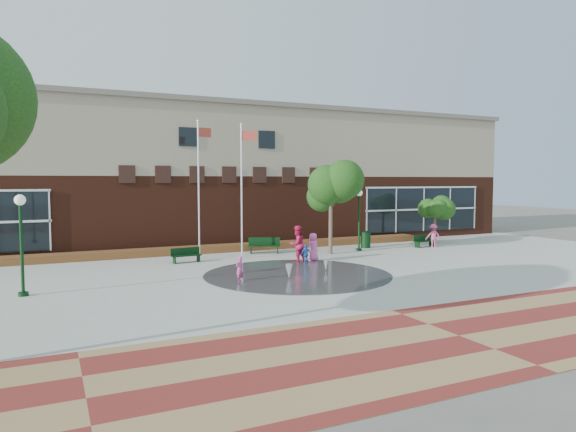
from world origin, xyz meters
name	(u,v)px	position (x,y,z in m)	size (l,w,h in m)	color
ground	(331,288)	(0.00, 0.00, 0.00)	(120.00, 120.00, 0.00)	#666056
plaza_concrete	(288,271)	(0.00, 4.00, 0.00)	(46.00, 18.00, 0.01)	#A8A8A0
paver_band	(459,336)	(0.00, -7.00, 0.00)	(46.00, 6.00, 0.01)	maroon
splash_pad	(297,275)	(0.00, 3.00, 0.00)	(8.40, 8.40, 0.01)	#383A3D
library_building	(206,175)	(0.00, 17.48, 4.64)	(44.40, 10.40, 9.20)	#4E2115
flower_bed	(234,251)	(0.00, 11.60, 0.00)	(26.00, 1.20, 0.40)	#A81E1C
flagpole_left	(199,182)	(-2.72, 9.35, 4.15)	(0.85, 0.29, 7.45)	white
flagpole_right	(242,184)	(-0.57, 8.56, 4.08)	(0.85, 0.39, 7.30)	white
lamp_left	(21,233)	(-10.98, 3.47, 2.32)	(0.40, 0.40, 3.74)	black
lamp_right	(359,213)	(6.82, 8.48, 2.30)	(0.39, 0.39, 3.70)	black
bench_left	(186,258)	(-3.69, 8.48, 0.25)	(1.58, 0.57, 0.78)	black
bench_mid	(264,248)	(1.24, 9.89, 0.30)	(1.89, 1.22, 0.93)	black
bench_right	(424,243)	(11.52, 8.15, 0.26)	(1.62, 0.65, 0.79)	black
trash_can	(366,240)	(7.93, 9.42, 0.54)	(0.64, 0.64, 1.05)	black
tree_mid	(331,187)	(4.61, 8.06, 3.86)	(3.14, 3.14, 5.30)	#4F3B2F
tree_small_right	(435,205)	(13.50, 9.49, 2.60)	(2.08, 2.08, 3.56)	#4F3B2F
water_jet_a	(289,279)	(-0.77, 2.26, 0.00)	(0.32, 0.32, 0.63)	white
water_jet_b	(326,271)	(1.62, 3.29, 0.00)	(0.22, 0.22, 0.49)	white
child_splash	(240,269)	(-2.88, 2.65, 0.55)	(0.40, 0.26, 1.10)	#E34B9A
adult_red	(297,244)	(1.49, 6.08, 0.97)	(0.94, 0.73, 1.93)	#D31D51
adult_pink	(313,247)	(2.50, 6.21, 0.75)	(0.73, 0.47, 1.49)	#ED5FB6
child_blue	(306,254)	(1.72, 5.54, 0.50)	(0.59, 0.25, 1.01)	blue
person_bench	(433,236)	(11.97, 7.85, 0.75)	(0.97, 0.56, 1.50)	#D14C80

